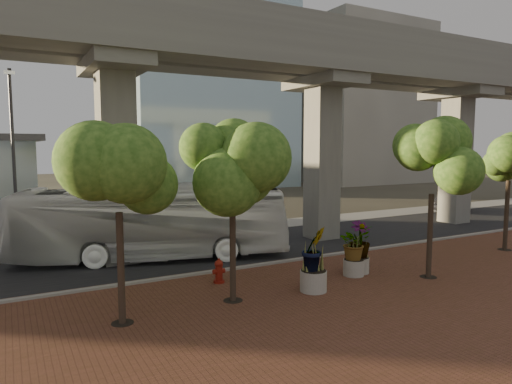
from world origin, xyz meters
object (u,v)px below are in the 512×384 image
transit_bus (152,223)px  parked_car (453,202)px  fire_hydrant (219,271)px  planter_front (354,245)px

transit_bus → parked_car: transit_bus is taller
fire_hydrant → planter_front: (5.50, -1.82, 0.84)m
transit_bus → parked_car: size_ratio=2.74×
parked_car → fire_hydrant: (-26.11, -9.36, -0.25)m
fire_hydrant → planter_front: planter_front is taller
fire_hydrant → transit_bus: bearing=102.7°
parked_car → fire_hydrant: size_ratio=4.81×
fire_hydrant → planter_front: 5.85m
parked_car → fire_hydrant: 27.74m
transit_bus → parked_car: bearing=-64.7°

